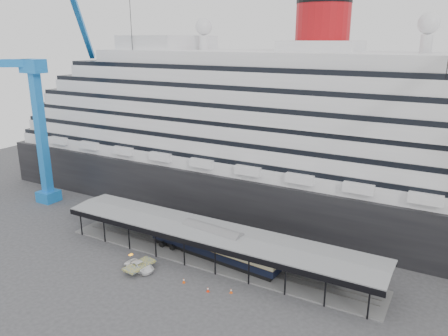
{
  "coord_description": "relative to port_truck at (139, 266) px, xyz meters",
  "views": [
    {
      "loc": [
        33.7,
        -51.11,
        35.34
      ],
      "look_at": [
        0.47,
        8.0,
        15.1
      ],
      "focal_mm": 35.0,
      "sensor_mm": 36.0,
      "label": 1
    }
  ],
  "objects": [
    {
      "name": "traffic_cone_mid",
      "position": [
        12.64,
        0.08,
        -0.3
      ],
      "size": [
        0.45,
        0.45,
        0.83
      ],
      "rotation": [
        0.0,
        0.0,
        -0.05
      ],
      "color": "red",
      "rests_on": "ground"
    },
    {
      "name": "ground",
      "position": [
        8.18,
        3.94,
        -0.71
      ],
      "size": [
        200.0,
        200.0,
        0.0
      ],
      "primitive_type": "plane",
      "color": "#3A3A3C",
      "rests_on": "ground"
    },
    {
      "name": "crane_blue",
      "position": [
        -36.93,
        14.56,
        19.25
      ],
      "size": [
        22.63,
        19.19,
        47.6
      ],
      "color": "blue",
      "rests_on": "ground"
    },
    {
      "name": "traffic_cone_left",
      "position": [
        8.21,
        0.37,
        -0.31
      ],
      "size": [
        0.47,
        0.47,
        0.81
      ],
      "rotation": [
        0.0,
        0.0,
        0.13
      ],
      "color": "#E5500C",
      "rests_on": "ground"
    },
    {
      "name": "platform_canopy",
      "position": [
        8.18,
        8.94,
        1.65
      ],
      "size": [
        56.0,
        9.18,
        5.3
      ],
      "color": "slate",
      "rests_on": "ground"
    },
    {
      "name": "pullman_carriage",
      "position": [
        8.19,
        8.94,
        2.17
      ],
      "size": [
        24.57,
        5.48,
        23.94
      ],
      "rotation": [
        0.0,
        0.0,
        -0.1
      ],
      "color": "black",
      "rests_on": "ground"
    },
    {
      "name": "port_truck",
      "position": [
        0.0,
        0.0,
        0.0
      ],
      "size": [
        5.34,
        2.92,
        1.42
      ],
      "primitive_type": "imported",
      "rotation": [
        0.0,
        0.0,
        1.46
      ],
      "color": "white",
      "rests_on": "ground"
    },
    {
      "name": "cruise_ship",
      "position": [
        8.23,
        35.94,
        17.64
      ],
      "size": [
        130.0,
        30.0,
        43.9
      ],
      "color": "black",
      "rests_on": "ground"
    },
    {
      "name": "traffic_cone_right",
      "position": [
        15.72,
        1.44,
        -0.33
      ],
      "size": [
        0.44,
        0.44,
        0.76
      ],
      "rotation": [
        0.0,
        0.0,
        -0.12
      ],
      "color": "#F6560D",
      "rests_on": "ground"
    }
  ]
}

